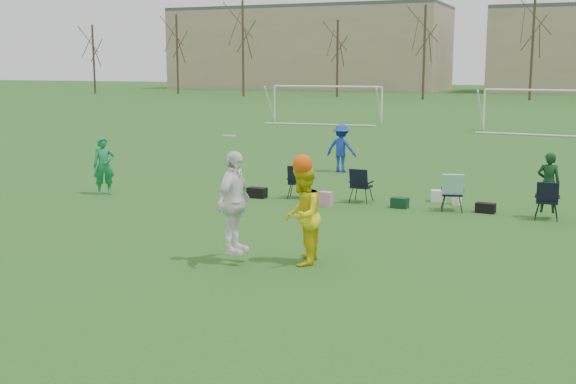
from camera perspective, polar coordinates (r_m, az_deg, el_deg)
The scene contains 8 objects.
ground at distance 13.28m, azimuth -5.34°, elevation -6.72°, with size 260.00×260.00×0.00m, color #25591B.
fielder_green_near at distance 22.09m, azimuth -14.35°, elevation 2.02°, with size 0.62×0.41×1.71m, color #167C45.
fielder_blue at distance 26.00m, azimuth 4.23°, elevation 3.48°, with size 1.11×0.64×1.72m, color #1737AD.
center_contest at distance 13.87m, azimuth -1.35°, elevation -1.31°, with size 1.93×1.58×2.53m.
sideline_setup at distance 19.70m, azimuth 10.92°, elevation 0.19°, with size 8.53×2.21×1.67m.
goal_left at distance 48.01m, azimuth 3.11°, elevation 7.76°, with size 7.39×0.76×2.46m.
goal_mid at distance 43.31m, azimuth 20.05°, elevation 6.93°, with size 7.40×0.63×2.46m.
tree_line at distance 81.28m, azimuth 18.81°, elevation 10.41°, with size 110.28×3.28×11.40m.
Camera 1 is at (5.99, -11.22, 3.82)m, focal length 45.00 mm.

